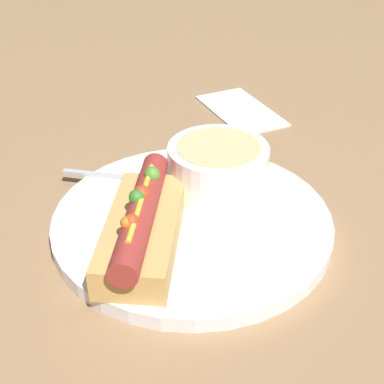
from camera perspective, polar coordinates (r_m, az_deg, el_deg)
ground_plane at (r=0.53m, az=0.00°, el=-3.78°), size 4.00×4.00×0.00m
dinner_plate at (r=0.53m, az=0.00°, el=-3.15°), size 0.27×0.27×0.01m
hot_dog at (r=0.47m, az=-5.31°, el=-3.57°), size 0.16×0.13×0.06m
soup_bowl at (r=0.55m, az=2.79°, el=2.81°), size 0.10×0.10×0.05m
spoon at (r=0.56m, az=-1.56°, el=1.06°), size 0.11×0.15×0.01m
napkin at (r=0.76m, az=5.21°, el=8.76°), size 0.14×0.08×0.01m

